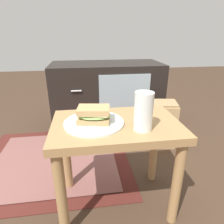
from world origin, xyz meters
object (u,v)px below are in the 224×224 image
at_px(beer_glass, 143,112).
at_px(paper_bag, 159,124).
at_px(plate, 94,123).
at_px(tv_cabinet, 107,95).
at_px(sandwich_front, 94,115).

distance_m(beer_glass, paper_bag, 0.78).
bearing_deg(plate, paper_bag, 45.21).
relative_size(tv_cabinet, sandwich_front, 5.97).
xyz_separation_m(tv_cabinet, sandwich_front, (-0.17, -0.95, 0.21)).
distance_m(sandwich_front, paper_bag, 0.81).
distance_m(plate, sandwich_front, 0.04).
bearing_deg(beer_glass, plate, 158.36).
relative_size(beer_glass, paper_bag, 0.44).
bearing_deg(plate, beer_glass, -21.64).
height_order(plate, paper_bag, plate).
distance_m(sandwich_front, beer_glass, 0.21).
xyz_separation_m(sandwich_front, paper_bag, (0.52, 0.53, -0.33)).
bearing_deg(paper_bag, plate, -134.79).
bearing_deg(beer_glass, tv_cabinet, 91.33).
relative_size(tv_cabinet, plate, 3.72).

